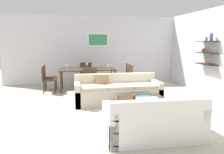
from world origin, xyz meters
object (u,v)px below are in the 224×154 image
Objects in this scene: dining_chair_left_far at (48,76)px; wine_glass_left_far at (67,65)px; dining_chair_left_near at (47,78)px; dining_chair_foot at (90,80)px; coffee_table at (144,107)px; dining_chair_right_near at (127,76)px; loveseat_white at (153,122)px; wine_glass_right_near at (108,65)px; dining_chair_right_far at (125,74)px; wine_glass_left_near at (67,66)px; dining_table at (88,71)px; decorative_bowl at (144,97)px; dining_chair_head at (86,72)px; wine_glass_head at (87,64)px; sofa_beige at (117,92)px; candle_jar at (153,98)px; apple_on_coffee_table at (134,96)px.

dining_chair_left_far is 4.97× the size of wine_glass_left_far.
dining_chair_foot is at bearing -25.54° from dining_chair_left_near.
coffee_table is 1.19× the size of dining_chair_right_near.
loveseat_white is 4.28m from wine_glass_right_near.
dining_chair_right_far is 2.14m from wine_glass_left_near.
dining_chair_left_near is 0.83m from wine_glass_left_far.
dining_table is 0.74m from wine_glass_left_far.
dining_table is 2.20× the size of dining_chair_left_near.
dining_chair_head is (-1.09, 3.90, 0.09)m from decorative_bowl.
wine_glass_head is at bearing 90.00° from dining_table.
sofa_beige is at bearing 109.10° from decorative_bowl.
candle_jar is 0.07× the size of dining_chair_right_near.
dining_chair_right_near is 4.97× the size of wine_glass_left_far.
dining_chair_left_far is at bearing 180.00° from dining_chair_right_far.
wine_glass_head reaches higher than wine_glass_right_near.
wine_glass_left_far reaches higher than decorative_bowl.
apple_on_coffee_table is 2.88m from wine_glass_right_near.
wine_glass_left_near reaches higher than dining_table.
loveseat_white is 0.87× the size of dining_table.
sofa_beige is at bearing 100.19° from apple_on_coffee_table.
candle_jar is 0.07× the size of dining_chair_left_near.
wine_glass_right_near is (2.08, 0.09, 0.37)m from dining_chair_left_near.
dining_chair_right_far and dining_chair_left_far have the same top height.
dining_chair_right_far reaches higher than decorative_bowl.
dining_table is 1.40m from dining_chair_right_far.
dining_chair_right_far reaches higher than candle_jar.
wine_glass_right_near is at bearing -9.04° from wine_glass_left_far.
dining_chair_right_near is 0.41m from dining_chair_right_far.
wine_glass_right_near is (0.71, -0.98, 0.37)m from dining_chair_head.
decorative_bowl is at bearing -70.26° from dining_table.
dining_chair_right_near is (0.50, 2.75, 0.08)m from apple_on_coffee_table.
dining_chair_left_far is (-2.26, 3.16, 0.08)m from apple_on_coffee_table.
coffee_table is at bearing -29.18° from apple_on_coffee_table.
wine_glass_left_near is at bearing -171.33° from dining_chair_right_far.
dining_chair_left_far is 1.00× the size of dining_chair_left_near.
candle_jar is at bearing -47.63° from dining_chair_left_near.
dining_chair_left_far is (-2.66, 3.32, 0.09)m from candle_jar.
wine_glass_right_near is at bearing 46.61° from dining_chair_foot.
dining_chair_head is at bearing 126.01° from wine_glass_right_near.
dining_table is (-0.88, 2.95, 0.26)m from apple_on_coffee_table.
wine_glass_head is at bearing 100.07° from loveseat_white.
dining_chair_head is at bearing 107.82° from candle_jar.
dining_chair_head is (1.38, 0.66, 0.00)m from dining_chair_left_far.
dining_chair_foot is 5.20× the size of wine_glass_right_near.
dining_chair_left_near is at bearing 180.00° from dining_chair_right_near.
apple_on_coffee_table is 3.09m from dining_table.
dining_chair_right_far is 4.67× the size of wine_glass_left_near.
coffee_table is 11.91× the size of apple_on_coffee_table.
candle_jar is 4.25m from dining_chair_left_far.
dining_chair_head is at bearing 53.99° from wine_glass_left_near.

